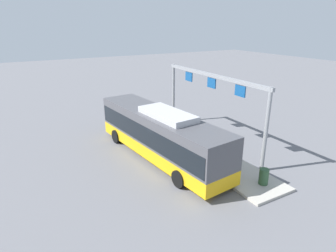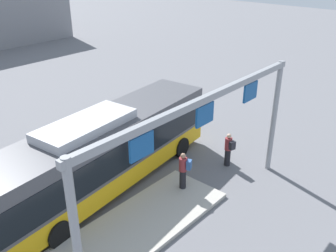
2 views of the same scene
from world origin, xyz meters
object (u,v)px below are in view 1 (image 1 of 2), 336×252
bus_main (160,132)px  person_boarding (164,118)px  person_waiting_near (180,128)px  trash_bin (264,177)px

bus_main → person_boarding: (4.93, -3.02, -0.92)m
person_waiting_near → trash_bin: 7.92m
trash_bin → person_boarding: bearing=1.3°
person_boarding → person_waiting_near: (-3.03, 0.26, 0.16)m
person_waiting_near → trash_bin: person_waiting_near is taller
trash_bin → bus_main: bearing=28.6°
person_boarding → trash_bin: 10.93m
bus_main → trash_bin: size_ratio=13.23×
person_waiting_near → trash_bin: bearing=70.4°
bus_main → person_waiting_near: size_ratio=7.13×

